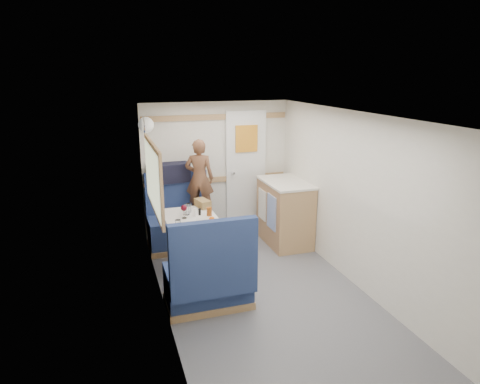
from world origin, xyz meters
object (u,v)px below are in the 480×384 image
object	(u,v)px
beer_glass	(209,212)
pepper_grinder	(200,212)
bench_near	(209,282)
orange_fruit	(212,219)
dinette_table	(192,230)
tumbler_left	(178,225)
galley_counter	(285,212)
wine_glass	(184,208)
tumbler_mid	(186,210)
duffel_bag	(169,173)
salt_grinder	(195,212)
tray	(208,223)
bench_far	(180,227)
cheese_block	(204,223)
person	(199,178)
tumbler_right	(189,208)
bread_loaf	(203,203)
dome_light	(146,125)

from	to	relation	value
beer_glass	pepper_grinder	size ratio (longest dim) A/B	1.20
bench_near	orange_fruit	world-z (taller)	bench_near
dinette_table	tumbler_left	bearing A→B (deg)	-122.89
galley_counter	wine_glass	size ratio (longest dim) A/B	5.48
wine_glass	tumbler_mid	world-z (taller)	wine_glass
duffel_bag	tumbler_left	distance (m)	1.49
dinette_table	salt_grinder	xyz separation A→B (m)	(0.06, 0.04, 0.20)
pepper_grinder	salt_grinder	xyz separation A→B (m)	(-0.06, -0.03, 0.01)
tray	wine_glass	size ratio (longest dim) A/B	1.91
bench_far	salt_grinder	distance (m)	0.95
galley_counter	salt_grinder	bearing A→B (deg)	-160.19
tray	cheese_block	xyz separation A→B (m)	(-0.08, -0.09, 0.03)
wine_glass	person	bearing A→B (deg)	65.35
cheese_block	bench_near	bearing A→B (deg)	-97.85
dinette_table	person	distance (m)	0.97
duffel_bag	bench_near	bearing A→B (deg)	-94.21
wine_glass	bench_far	bearing A→B (deg)	84.42
tumbler_right	bread_loaf	world-z (taller)	tumbler_right
cheese_block	tray	bearing A→B (deg)	48.31
bench_near	beer_glass	xyz separation A→B (m)	(0.23, 0.88, 0.47)
beer_glass	bench_far	bearing A→B (deg)	104.78
salt_grinder	tray	bearing A→B (deg)	-72.76
cheese_block	salt_grinder	size ratio (longest dim) A/B	1.10
bench_near	tumbler_right	size ratio (longest dim) A/B	9.57
bench_far	salt_grinder	xyz separation A→B (m)	(0.06, -0.82, 0.47)
wine_glass	beer_glass	size ratio (longest dim) A/B	1.62
tumbler_mid	bench_near	bearing A→B (deg)	-88.03
person	duffel_bag	bearing A→B (deg)	-16.49
salt_grinder	bread_loaf	distance (m)	0.36
dinette_table	orange_fruit	distance (m)	0.39
person	bench_far	bearing A→B (deg)	14.43
bench_far	beer_glass	bearing A→B (deg)	-75.22
tumbler_mid	tumbler_right	size ratio (longest dim) A/B	1.12
pepper_grinder	salt_grinder	distance (m)	0.07
tray	pepper_grinder	xyz separation A→B (m)	(-0.03, 0.32, 0.03)
tumbler_mid	bread_loaf	world-z (taller)	tumbler_mid
person	pepper_grinder	distance (m)	0.81
galley_counter	orange_fruit	bearing A→B (deg)	-147.29
orange_fruit	beer_glass	size ratio (longest dim) A/B	0.65
pepper_grinder	bench_near	bearing A→B (deg)	-97.21
tray	bench_far	bearing A→B (deg)	97.62
tumbler_mid	bread_loaf	size ratio (longest dim) A/B	0.51
galley_counter	pepper_grinder	distance (m)	1.46
person	cheese_block	bearing A→B (deg)	101.60
tumbler_right	dinette_table	bearing A→B (deg)	-93.05
dome_light	bench_near	bearing A→B (deg)	-77.18
bench_far	cheese_block	distance (m)	1.29
person	beer_glass	xyz separation A→B (m)	(-0.07, -0.81, -0.22)
tray	tumbler_right	xyz separation A→B (m)	(-0.14, 0.48, 0.05)
bench_far	orange_fruit	bearing A→B (deg)	-80.79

